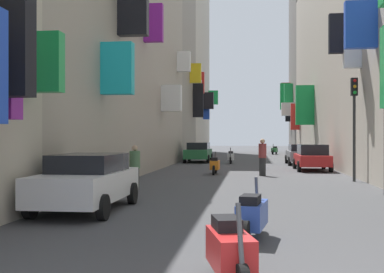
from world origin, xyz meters
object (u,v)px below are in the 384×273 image
Objects in this scene: parked_car_red at (312,157)px; scooter_green at (274,150)px; scooter_orange at (215,165)px; parked_car_green at (198,152)px; scooter_red at (230,250)px; traffic_light_near_corner at (354,111)px; parked_car_white at (87,181)px; pedestrian_near_left at (135,168)px; pedestrian_crossing at (262,157)px; scooter_white at (231,157)px; scooter_blue at (252,215)px; parked_car_grey at (301,154)px.

scooter_green is (-0.88, 25.49, -0.30)m from parked_car_red.
parked_car_red is at bearing 32.90° from scooter_orange.
scooter_red is (3.62, -30.46, -0.31)m from parked_car_green.
parked_car_red is 0.94× the size of traffic_light_near_corner.
parked_car_white is 4.95m from pedestrian_near_left.
pedestrian_near_left reaches higher than parked_car_green.
pedestrian_crossing is 0.41× the size of traffic_light_near_corner.
scooter_white is 1.24× the size of pedestrian_near_left.
scooter_orange is 8.06m from pedestrian_near_left.
parked_car_red is 19.52m from scooter_blue.
scooter_red is (-3.68, -27.93, -0.28)m from parked_car_grey.
parked_car_grey is 12.88m from traffic_light_near_corner.
scooter_green is at bearing 91.99° from parked_car_red.
scooter_orange is 7.48m from traffic_light_near_corner.
scooter_red is 47.67m from scooter_green.
parked_car_green reaches higher than scooter_green.
traffic_light_near_corner is at bearing -61.58° from parked_car_green.
parked_car_green is 2.75× the size of pedestrian_near_left.
scooter_orange is at bearing 150.69° from traffic_light_near_corner.
scooter_blue is 1.25× the size of pedestrian_near_left.
pedestrian_crossing reaches higher than parked_car_grey.
parked_car_white is at bearing 122.84° from scooter_red.
scooter_blue is 13.36m from traffic_light_near_corner.
parked_car_grey is 2.34× the size of scooter_orange.
pedestrian_near_left is (-4.13, 8.12, 0.33)m from scooter_blue.
pedestrian_near_left is at bearing -106.54° from scooter_orange.
scooter_red is at bearing -57.16° from parked_car_white.
parked_car_red is 2.16× the size of scooter_orange.
parked_car_white is 17.75m from parked_car_red.
scooter_white is at bearing 93.16° from scooter_blue.
scooter_green is at bearing 86.65° from scooter_red.
traffic_light_near_corner is (0.93, -6.82, 2.21)m from parked_car_red.
pedestrian_crossing is at bearing 56.05° from pedestrian_near_left.
parked_car_red is 2.08× the size of scooter_white.
scooter_orange is 1.20× the size of pedestrian_near_left.
scooter_blue is at bearing -37.14° from parked_car_white.
parked_car_white is 2.14× the size of scooter_white.
scooter_red is at bearing -92.63° from pedestrian_crossing.
scooter_orange is 1.06× the size of pedestrian_crossing.
pedestrian_near_left reaches higher than scooter_red.
parked_car_white is 23.15m from parked_car_grey.
scooter_green is (3.95, 18.36, -0.00)m from scooter_white.
traffic_light_near_corner reaches higher than scooter_orange.
parked_car_green is 2.77m from scooter_white.
parked_car_grey is 2.25× the size of scooter_blue.
scooter_green is 1.05× the size of pedestrian_crossing.
scooter_white and scooter_blue have the same top height.
scooter_green is at bearing 93.21° from traffic_light_near_corner.
scooter_red is at bearing -87.72° from scooter_white.
parked_car_green is 19.47m from pedestrian_near_left.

